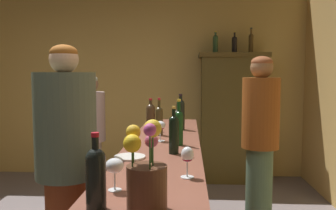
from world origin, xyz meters
name	(u,v)px	position (x,y,z in m)	size (l,w,h in m)	color
wall_back	(131,80)	(0.00, 2.92, 1.42)	(5.16, 0.12, 2.83)	#DBB15B
display_cabinet	(232,115)	(1.47, 2.61, 0.93)	(0.94, 0.44, 1.79)	#4F421C
wine_bottle_riesling	(96,175)	(0.52, -1.06, 1.14)	(0.08, 0.08, 0.29)	black
wine_bottle_rose	(174,133)	(0.77, -0.13, 1.14)	(0.06, 0.06, 0.30)	black
wine_bottle_malbec	(181,113)	(0.79, 0.84, 1.16)	(0.08, 0.08, 0.32)	black
wine_bottle_pinot	(179,126)	(0.79, 0.15, 1.15)	(0.06, 0.06, 0.32)	#143E17
wine_bottle_syrah	(151,116)	(0.53, 0.76, 1.14)	(0.08, 0.08, 0.29)	#422F1C
wine_bottle_merlot	(159,119)	(0.62, 0.54, 1.14)	(0.06, 0.06, 0.31)	#413419
wine_glass_front	(115,167)	(0.55, -0.84, 1.11)	(0.08, 0.08, 0.14)	white
wine_glass_mid	(160,126)	(0.65, 0.28, 1.12)	(0.08, 0.08, 0.15)	white
wine_glass_rear	(176,114)	(0.73, 1.28, 1.10)	(0.07, 0.07, 0.13)	white
wine_glass_spare	(187,156)	(0.86, -0.63, 1.11)	(0.07, 0.07, 0.15)	white
flower_arrangement	(146,177)	(0.71, -1.06, 1.13)	(0.16, 0.15, 0.34)	#54311F
cheese_plate	(130,157)	(0.51, -0.25, 1.02)	(0.19, 0.19, 0.01)	white
display_bottle_left	(215,43)	(1.23, 2.61, 1.93)	(0.07, 0.07, 0.30)	#2D4C27
display_bottle_midleft	(234,44)	(1.48, 2.61, 1.92)	(0.07, 0.07, 0.30)	black
display_bottle_center	(251,42)	(1.71, 2.61, 1.94)	(0.06, 0.06, 0.34)	#4B3414
patron_in_grey	(90,135)	(-0.23, 1.53, 0.83)	(0.34, 0.34, 1.50)	#B1A18F
patron_redhead	(67,170)	(0.11, -0.22, 0.92)	(0.37, 0.37, 1.69)	maroon
bartender	(260,141)	(1.49, 0.78, 0.92)	(0.32, 0.32, 1.66)	#4B674D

